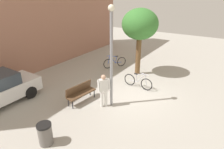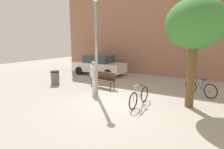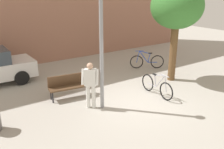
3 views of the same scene
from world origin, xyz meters
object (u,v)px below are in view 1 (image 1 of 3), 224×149
at_px(lamppost, 111,51).
at_px(park_bench, 80,92).
at_px(bicycle_silver, 138,82).
at_px(bicycle_blue, 115,62).
at_px(person_by_lamppost, 104,89).
at_px(trash_bin, 45,134).
at_px(plaza_tree, 140,25).

xyz_separation_m(lamppost, park_bench, (-0.57, 1.48, -2.21)).
bearing_deg(bicycle_silver, bicycle_blue, 54.39).
bearing_deg(bicycle_blue, bicycle_silver, -125.61).
height_order(park_bench, bicycle_silver, bicycle_silver).
xyz_separation_m(bicycle_silver, bicycle_blue, (2.06, 2.87, 0.00)).
bearing_deg(park_bench, person_by_lamppost, -79.59).
height_order(lamppost, bicycle_blue, lamppost).
height_order(lamppost, trash_bin, lamppost).
bearing_deg(lamppost, trash_bin, 170.95).
bearing_deg(lamppost, person_by_lamppost, 148.14).
xyz_separation_m(park_bench, trash_bin, (-2.95, -0.92, -0.11)).
relative_size(lamppost, trash_bin, 5.49).
xyz_separation_m(person_by_lamppost, bicycle_blue, (4.76, 2.35, -0.58)).
relative_size(person_by_lamppost, park_bench, 1.01).
height_order(person_by_lamppost, bicycle_blue, person_by_lamppost).
bearing_deg(plaza_tree, lamppost, -171.75).
distance_m(lamppost, person_by_lamppost, 1.83).
xyz_separation_m(person_by_lamppost, trash_bin, (-3.19, 0.35, -0.53)).
xyz_separation_m(park_bench, bicycle_blue, (4.99, 1.08, -0.16)).
height_order(bicycle_silver, trash_bin, bicycle_silver).
distance_m(lamppost, plaza_tree, 4.27).
distance_m(lamppost, trash_bin, 4.26).
height_order(lamppost, bicycle_silver, lamppost).
relative_size(lamppost, person_by_lamppost, 2.81).
bearing_deg(park_bench, trash_bin, -162.70).
distance_m(plaza_tree, bicycle_blue, 3.49).
relative_size(plaza_tree, bicycle_silver, 2.37).
bearing_deg(person_by_lamppost, lamppost, -31.86).
height_order(bicycle_silver, bicycle_blue, same).
bearing_deg(person_by_lamppost, bicycle_silver, -10.87).
bearing_deg(bicycle_silver, park_bench, 148.65).
height_order(plaza_tree, trash_bin, plaza_tree).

